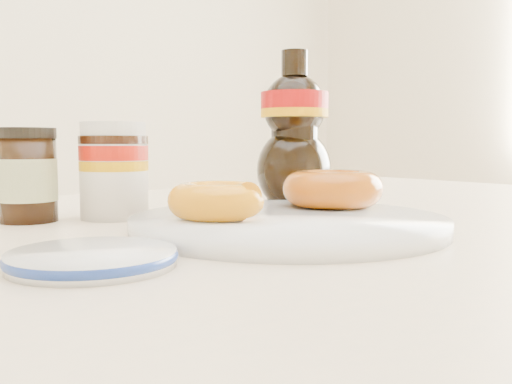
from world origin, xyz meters
TOP-DOWN VIEW (x-y plane):
  - dining_table at (0.00, 0.10)m, footprint 1.40×0.90m
  - plate at (-0.07, 0.04)m, footprint 0.31×0.31m
  - donut_bitten at (-0.13, 0.07)m, footprint 0.11×0.11m
  - donut_whole at (0.03, 0.07)m, footprint 0.12×0.12m
  - nutella_jar at (-0.16, 0.23)m, footprint 0.08×0.08m
  - syrup_bottle at (0.08, 0.19)m, footprint 0.12×0.11m
  - dark_jar at (-0.24, 0.26)m, footprint 0.06×0.06m
  - blue_rim_saucer at (-0.28, 0.00)m, footprint 0.12×0.12m

SIDE VIEW (x-z plane):
  - dining_table at x=0.00m, z-range 0.29..1.04m
  - blue_rim_saucer at x=-0.28m, z-range 0.75..0.76m
  - plate at x=-0.07m, z-range 0.75..0.77m
  - donut_bitten at x=-0.13m, z-range 0.77..0.80m
  - donut_whole at x=0.03m, z-range 0.77..0.80m
  - dark_jar at x=-0.24m, z-range 0.75..0.85m
  - nutella_jar at x=-0.16m, z-range 0.75..0.86m
  - syrup_bottle at x=0.08m, z-range 0.75..0.96m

